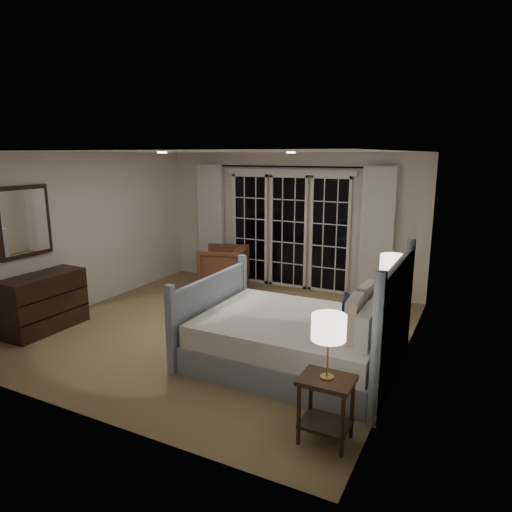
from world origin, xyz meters
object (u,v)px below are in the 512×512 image
at_px(lamp_left, 329,328).
at_px(lamp_right, 393,264).
at_px(bed, 298,338).
at_px(nightstand_right, 389,316).
at_px(armchair, 224,266).
at_px(dresser, 44,302).
at_px(nightstand_left, 326,400).

relative_size(lamp_left, lamp_right, 0.92).
bearing_deg(bed, lamp_right, 53.96).
bearing_deg(lamp_right, nightstand_right, 14.04).
xyz_separation_m(armchair, dresser, (-1.13, -3.08, 0.02)).
height_order(armchair, dresser, dresser).
xyz_separation_m(bed, nightstand_right, (0.83, 1.14, 0.05)).
relative_size(nightstand_left, dresser, 0.52).
relative_size(nightstand_left, lamp_left, 1.05).
bearing_deg(dresser, lamp_right, 21.08).
bearing_deg(nightstand_right, nightstand_left, -91.61).
bearing_deg(dresser, nightstand_right, 21.08).
bearing_deg(nightstand_right, dresser, -158.92).
relative_size(nightstand_right, armchair, 0.70).
xyz_separation_m(lamp_left, dresser, (-4.41, 0.69, -0.64)).
height_order(lamp_left, armchair, lamp_left).
bearing_deg(lamp_right, dresser, -158.92).
xyz_separation_m(bed, lamp_left, (0.76, -1.27, 0.71)).
height_order(lamp_left, lamp_right, lamp_right).
xyz_separation_m(nightstand_left, lamp_right, (0.07, 2.41, 0.69)).
bearing_deg(armchair, nightstand_left, 24.19).
distance_m(nightstand_left, nightstand_right, 2.41).
xyz_separation_m(nightstand_left, dresser, (-4.41, 0.69, 0.02)).
relative_size(nightstand_right, lamp_right, 0.96).
bearing_deg(nightstand_left, bed, 120.97).
bearing_deg(nightstand_right, armchair, 157.97).
distance_m(nightstand_right, dresser, 4.79).
bearing_deg(dresser, armchair, 69.81).
distance_m(nightstand_left, armchair, 4.99).
distance_m(nightstand_left, lamp_right, 2.51).
distance_m(armchair, dresser, 3.28).
relative_size(nightstand_right, dresser, 0.51).
relative_size(lamp_right, dresser, 0.53).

